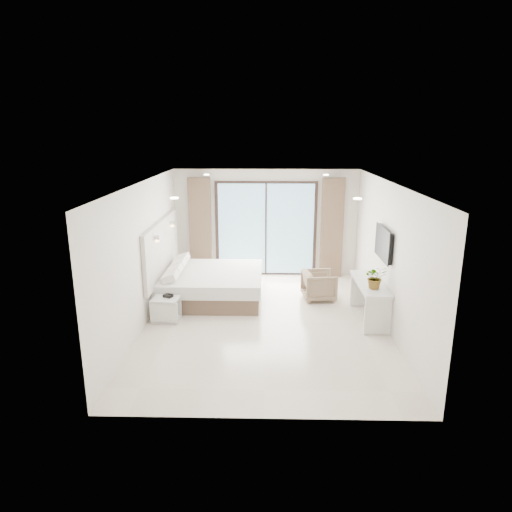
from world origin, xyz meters
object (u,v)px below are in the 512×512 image
(console_desk, at_px, (370,292))
(bed, at_px, (211,284))
(nightstand, at_px, (166,309))
(armchair, at_px, (319,284))

(console_desk, bearing_deg, bed, 161.32)
(nightstand, xyz_separation_m, console_desk, (3.98, 0.17, 0.33))
(nightstand, height_order, console_desk, console_desk)
(bed, distance_m, armchair, 2.39)
(bed, distance_m, console_desk, 3.44)
(nightstand, distance_m, console_desk, 4.00)
(bed, height_order, console_desk, console_desk)
(nightstand, relative_size, console_desk, 0.34)
(nightstand, height_order, armchair, armchair)
(bed, bearing_deg, console_desk, -18.68)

